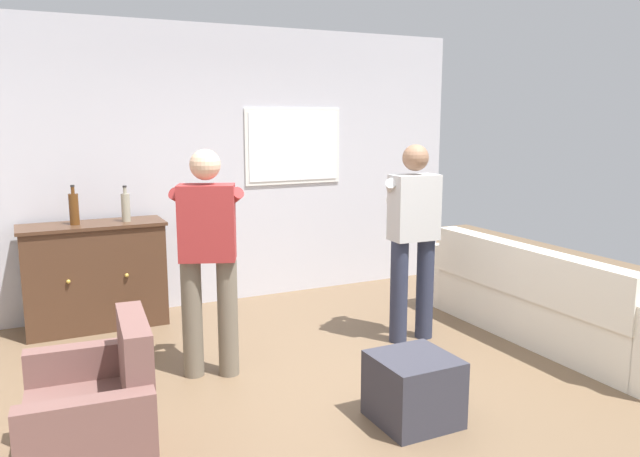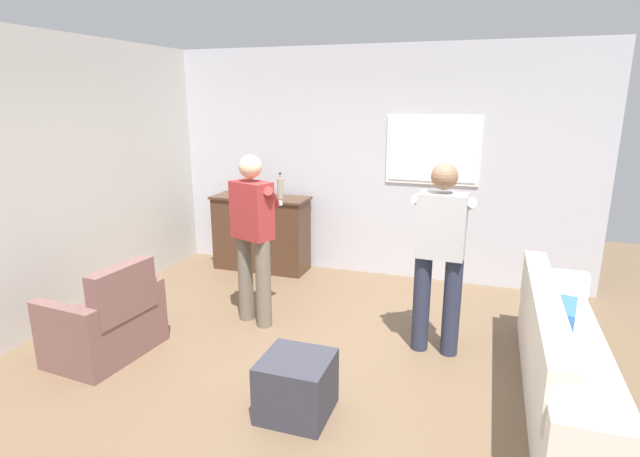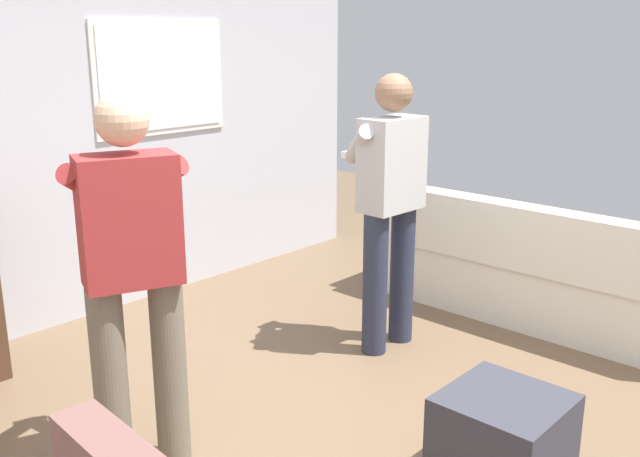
# 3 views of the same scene
# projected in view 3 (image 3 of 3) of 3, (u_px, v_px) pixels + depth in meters

# --- Properties ---
(wall_back_with_window) EXTENTS (5.20, 0.15, 2.80)m
(wall_back_with_window) POSITION_uv_depth(u_px,v_px,m) (71.00, 111.00, 4.65)
(wall_back_with_window) COLOR silver
(wall_back_with_window) RESTS_ON ground
(couch) EXTENTS (0.57, 2.51, 0.84)m
(couch) POSITION_uv_depth(u_px,v_px,m) (535.00, 277.00, 4.77)
(couch) COLOR silver
(couch) RESTS_ON ground
(ottoman) EXTENTS (0.48, 0.48, 0.43)m
(ottoman) POSITION_uv_depth(u_px,v_px,m) (502.00, 442.00, 3.04)
(ottoman) COLOR #33333D
(ottoman) RESTS_ON ground
(person_standing_left) EXTENTS (0.52, 0.52, 1.68)m
(person_standing_left) POSITION_uv_depth(u_px,v_px,m) (132.00, 269.00, 3.01)
(person_standing_left) COLOR #6B6051
(person_standing_left) RESTS_ON ground
(person_standing_right) EXTENTS (0.56, 0.48, 1.68)m
(person_standing_right) POSITION_uv_depth(u_px,v_px,m) (389.00, 200.00, 4.25)
(person_standing_right) COLOR #282D42
(person_standing_right) RESTS_ON ground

